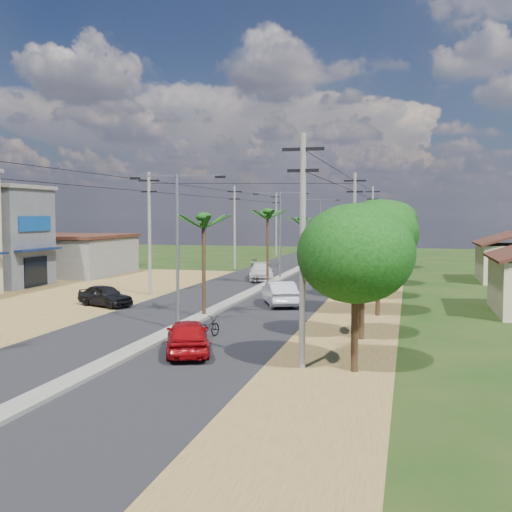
{
  "coord_description": "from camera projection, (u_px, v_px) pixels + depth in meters",
  "views": [
    {
      "loc": [
        11.43,
        -28.44,
        5.96
      ],
      "look_at": [
        0.92,
        12.5,
        3.0
      ],
      "focal_mm": 42.0,
      "sensor_mm": 36.0,
      "label": 1
    }
  ],
  "objects": [
    {
      "name": "dirt_shoulder_east",
      "position": [
        366.0,
        297.0,
        43.11
      ],
      "size": [
        5.0,
        90.0,
        0.03
      ],
      "primitive_type": "cube",
      "color": "brown",
      "rests_on": "ground"
    },
    {
      "name": "low_shed",
      "position": [
        70.0,
        255.0,
        58.99
      ],
      "size": [
        10.4,
        10.4,
        3.95
      ],
      "color": "#605E56",
      "rests_on": "ground"
    },
    {
      "name": "ground",
      "position": [
        178.0,
        330.0,
        30.73
      ],
      "size": [
        160.0,
        160.0,
        0.0
      ],
      "primitive_type": "plane",
      "color": "black",
      "rests_on": "ground"
    },
    {
      "name": "road",
      "position": [
        252.0,
        293.0,
        45.22
      ],
      "size": [
        12.0,
        110.0,
        0.04
      ],
      "primitive_type": "cube",
      "color": "black",
      "rests_on": "ground"
    },
    {
      "name": "car_parked_dark",
      "position": [
        105.0,
        296.0,
        38.51
      ],
      "size": [
        4.37,
        3.05,
        1.38
      ],
      "primitive_type": "imported",
      "rotation": [
        0.0,
        0.0,
        1.18
      ],
      "color": "black",
      "rests_on": "ground"
    },
    {
      "name": "utility_pole_w_b",
      "position": [
        149.0,
        231.0,
        43.72
      ],
      "size": [
        1.6,
        0.24,
        9.0
      ],
      "color": "#605E56",
      "rests_on": "ground"
    },
    {
      "name": "tree_east_h",
      "position": [
        393.0,
        225.0,
        72.49
      ],
      "size": [
        4.4,
        4.4,
        6.52
      ],
      "color": "black",
      "rests_on": "ground"
    },
    {
      "name": "dirt_lot_west",
      "position": [
        22.0,
        299.0,
        42.17
      ],
      "size": [
        18.0,
        46.0,
        0.04
      ],
      "primitive_type": "cube",
      "color": "brown",
      "rests_on": "ground"
    },
    {
      "name": "utility_pole_e_c",
      "position": [
        372.0,
        225.0,
        65.25
      ],
      "size": [
        1.6,
        0.24,
        9.0
      ],
      "color": "#605E56",
      "rests_on": "ground"
    },
    {
      "name": "palm_median_near",
      "position": [
        204.0,
        222.0,
        34.2
      ],
      "size": [
        2.0,
        2.0,
        6.15
      ],
      "color": "black",
      "rests_on": "ground"
    },
    {
      "name": "streetlight_near",
      "position": [
        177.0,
        237.0,
        30.39
      ],
      "size": [
        5.1,
        0.18,
        8.0
      ],
      "color": "gray",
      "rests_on": "ground"
    },
    {
      "name": "utility_pole_w_d",
      "position": [
        276.0,
        223.0,
        85.27
      ],
      "size": [
        1.6,
        0.24,
        9.0
      ],
      "color": "#605E56",
      "rests_on": "ground"
    },
    {
      "name": "tree_east_d",
      "position": [
        379.0,
        237.0,
        41.62
      ],
      "size": [
        4.2,
        4.2,
        6.13
      ],
      "color": "black",
      "rests_on": "ground"
    },
    {
      "name": "moto_rider_east",
      "position": [
        207.0,
        329.0,
        28.49
      ],
      "size": [
        1.16,
        2.03,
        1.01
      ],
      "primitive_type": "imported",
      "rotation": [
        0.0,
        0.0,
        2.87
      ],
      "color": "black",
      "rests_on": "ground"
    },
    {
      "name": "streetlight_mid",
      "position": [
        280.0,
        227.0,
        54.55
      ],
      "size": [
        5.1,
        0.18,
        8.0
      ],
      "color": "gray",
      "rests_on": "ground"
    },
    {
      "name": "utility_pole_w_c",
      "position": [
        235.0,
        225.0,
        64.98
      ],
      "size": [
        1.6,
        0.24,
        9.0
      ],
      "color": "#605E56",
      "rests_on": "ground"
    },
    {
      "name": "palm_median_mid",
      "position": [
        268.0,
        215.0,
        49.64
      ],
      "size": [
        2.0,
        2.0,
        6.55
      ],
      "color": "black",
      "rests_on": "ground"
    },
    {
      "name": "streetlight_far",
      "position": [
        320.0,
        223.0,
        78.7
      ],
      "size": [
        5.1,
        0.18,
        8.0
      ],
      "color": "gray",
      "rests_on": "ground"
    },
    {
      "name": "tree_east_b",
      "position": [
        362.0,
        253.0,
        28.13
      ],
      "size": [
        4.0,
        4.0,
        5.83
      ],
      "color": "black",
      "rests_on": "ground"
    },
    {
      "name": "car_red_near",
      "position": [
        188.0,
        337.0,
        25.38
      ],
      "size": [
        3.28,
        4.77,
        1.51
      ],
      "primitive_type": "imported",
      "rotation": [
        0.0,
        0.0,
        3.52
      ],
      "color": "maroon",
      "rests_on": "ground"
    },
    {
      "name": "car_white_far",
      "position": [
        261.0,
        272.0,
        53.94
      ],
      "size": [
        3.33,
        5.48,
        1.49
      ],
      "primitive_type": "imported",
      "rotation": [
        0.0,
        0.0,
        0.26
      ],
      "color": "#AFAEAA",
      "rests_on": "ground"
    },
    {
      "name": "car_silver_mid",
      "position": [
        279.0,
        294.0,
        38.94
      ],
      "size": [
        3.39,
        5.11,
        1.59
      ],
      "primitive_type": "imported",
      "rotation": [
        0.0,
        0.0,
        3.53
      ],
      "color": "#AAADB3",
      "rests_on": "ground"
    },
    {
      "name": "palm_median_far",
      "position": [
        301.0,
        221.0,
        65.14
      ],
      "size": [
        2.0,
        2.0,
        5.85
      ],
      "color": "black",
      "rests_on": "ground"
    },
    {
      "name": "utility_pole_e_a",
      "position": [
        303.0,
        246.0,
        22.74
      ],
      "size": [
        1.6,
        0.24,
        9.0
      ],
      "color": "#605E56",
      "rests_on": "ground"
    },
    {
      "name": "moto_rider_west_a",
      "position": [
        256.0,
        279.0,
        50.91
      ],
      "size": [
        0.77,
        1.64,
        0.83
      ],
      "primitive_type": "imported",
      "rotation": [
        0.0,
        0.0,
        -0.15
      ],
      "color": "black",
      "rests_on": "ground"
    },
    {
      "name": "moto_rider_west_b",
      "position": [
        255.0,
        264.0,
        65.86
      ],
      "size": [
        0.84,
        1.82,
        1.06
      ],
      "primitive_type": "imported",
      "rotation": [
        0.0,
        0.0,
        -0.2
      ],
      "color": "black",
      "rests_on": "ground"
    },
    {
      "name": "median",
      "position": [
        262.0,
        287.0,
        48.11
      ],
      "size": [
        1.0,
        90.0,
        0.18
      ],
      "primitive_type": "cube",
      "color": "#605E56",
      "rests_on": "ground"
    },
    {
      "name": "tree_east_a",
      "position": [
        356.0,
        254.0,
        22.26
      ],
      "size": [
        4.4,
        4.4,
        6.37
      ],
      "color": "black",
      "rests_on": "ground"
    },
    {
      "name": "tree_east_f",
      "position": [
        385.0,
        236.0,
        57.16
      ],
      "size": [
        3.8,
        3.8,
        5.52
      ],
      "color": "black",
      "rests_on": "ground"
    },
    {
      "name": "utility_pole_e_b",
      "position": [
        354.0,
        231.0,
        43.99
      ],
      "size": [
        1.6,
        0.24,
        9.0
      ],
      "color": "#605E56",
      "rests_on": "ground"
    },
    {
      "name": "tree_east_e",
      "position": [
        387.0,
        225.0,
        49.25
      ],
      "size": [
        4.8,
        4.8,
        7.14
      ],
      "color": "black",
      "rests_on": "ground"
    },
    {
      "name": "tree_east_c",
      "position": [
        379.0,
        233.0,
        34.75
      ],
      "size": [
        4.6,
        4.6,
        6.83
      ],
      "color": "black",
      "rests_on": "ground"
    },
    {
      "name": "tree_east_g",
      "position": [
        394.0,
        221.0,
        64.65
      ],
      "size": [
        5.0,
        5.0,
        7.38
      ],
      "color": "black",
      "rests_on": "ground"
    }
  ]
}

